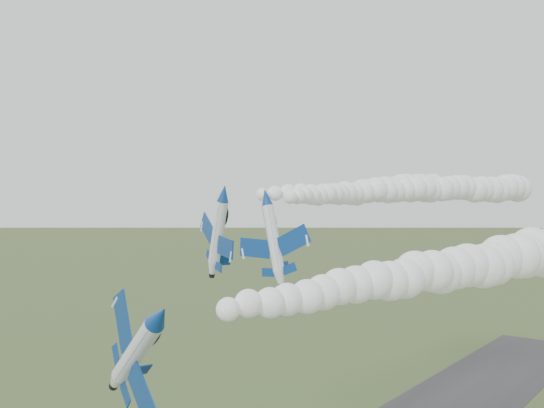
{
  "coord_description": "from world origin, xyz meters",
  "views": [
    {
      "loc": [
        46.12,
        -39.11,
        42.73
      ],
      "look_at": [
        3.85,
        16.6,
        42.47
      ],
      "focal_mm": 40.0,
      "sensor_mm": 36.0,
      "label": 1
    }
  ],
  "objects": [
    {
      "name": "smoke_trail_jet_pair_left",
      "position": [
        5.3,
        51.03,
        44.56
      ],
      "size": [
        28.76,
        55.83,
        4.9
      ],
      "primitive_type": null,
      "rotation": [
        0.0,
        0.0,
        -0.42
      ],
      "color": "white"
    },
    {
      "name": "jet_pair_left",
      "position": [
        -7.12,
        20.41,
        43.91
      ],
      "size": [
        10.55,
        12.79,
        4.46
      ],
      "rotation": [
        0.0,
        0.35,
        -0.42
      ],
      "color": "white"
    },
    {
      "name": "smoke_trail_jet_lead",
      "position": [
        25.42,
        18.68,
        36.48
      ],
      "size": [
        22.91,
        56.14,
        5.71
      ],
      "primitive_type": null,
      "rotation": [
        0.0,
        0.0,
        -0.31
      ],
      "color": "white"
    },
    {
      "name": "jet_pair_right",
      "position": [
        0.96,
        19.09,
        43.35
      ],
      "size": [
        10.02,
        12.25,
        3.49
      ],
      "rotation": [
        0.0,
        -0.21,
        0.06
      ],
      "color": "white"
    },
    {
      "name": "smoke_trail_jet_pair_right",
      "position": [
        0.38,
        49.0,
        44.47
      ],
      "size": [
        8.43,
        54.51,
        5.39
      ],
      "primitive_type": null,
      "rotation": [
        0.0,
        0.0,
        0.06
      ],
      "color": "white"
    },
    {
      "name": "jet_lead",
      "position": [
        14.84,
        -10.78,
        34.88
      ],
      "size": [
        6.92,
        12.37,
        8.21
      ],
      "rotation": [
        0.0,
        0.9,
        -0.31
      ],
      "color": "white"
    }
  ]
}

